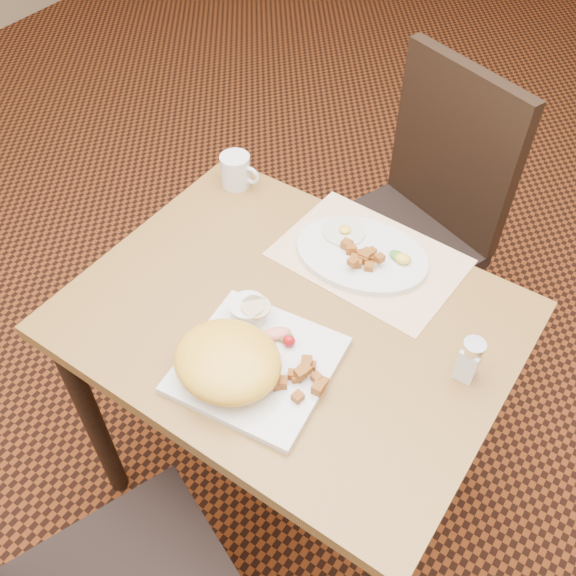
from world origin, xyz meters
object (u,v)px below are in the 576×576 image
(chair_far, at_px, (415,215))
(plate_oval, at_px, (361,255))
(coffee_mug, at_px, (236,171))
(table, at_px, (290,346))
(salt_shaker, at_px, (470,359))
(plate_square, at_px, (257,365))

(chair_far, xyz_separation_m, plate_oval, (0.05, -0.43, 0.22))
(plate_oval, bearing_deg, coffee_mug, 172.64)
(table, height_order, salt_shaker, salt_shaker)
(chair_far, height_order, salt_shaker, chair_far)
(salt_shaker, relative_size, coffee_mug, 0.93)
(salt_shaker, distance_m, coffee_mug, 0.75)
(plate_square, distance_m, salt_shaker, 0.40)
(plate_square, bearing_deg, salt_shaker, 31.90)
(plate_oval, bearing_deg, plate_square, -92.36)
(plate_square, distance_m, plate_oval, 0.38)
(plate_oval, relative_size, coffee_mug, 2.83)
(salt_shaker, xyz_separation_m, coffee_mug, (-0.72, 0.21, -0.01))
(plate_oval, distance_m, coffee_mug, 0.40)
(salt_shaker, bearing_deg, table, -169.82)
(coffee_mug, bearing_deg, table, -38.15)
(plate_square, bearing_deg, chair_far, 92.48)
(table, relative_size, chair_far, 0.93)
(chair_far, height_order, coffee_mug, chair_far)
(coffee_mug, bearing_deg, salt_shaker, -16.60)
(table, bearing_deg, salt_shaker, 10.18)
(chair_far, relative_size, salt_shaker, 9.70)
(plate_square, xyz_separation_m, plate_oval, (0.02, 0.38, 0.00))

